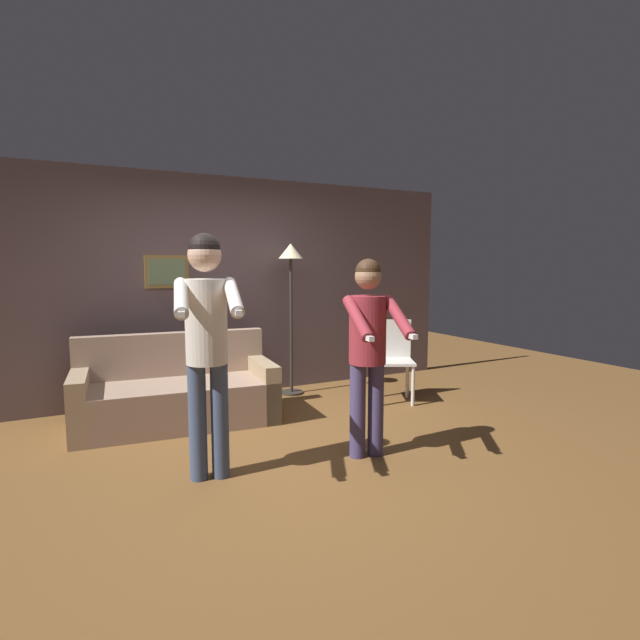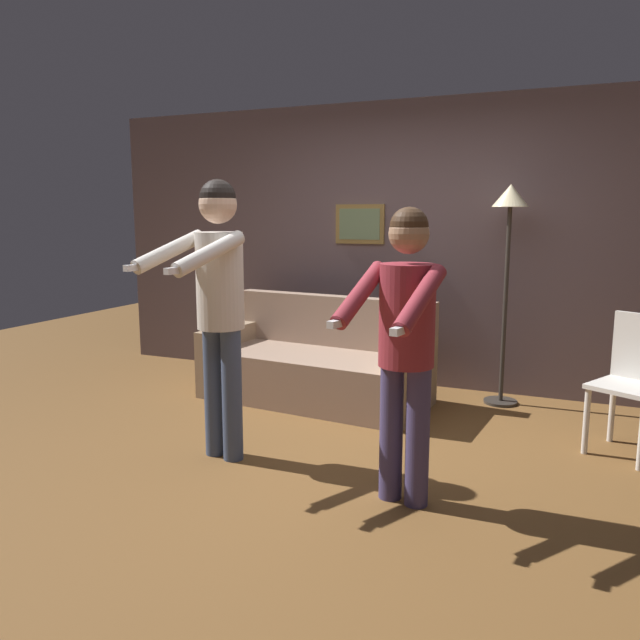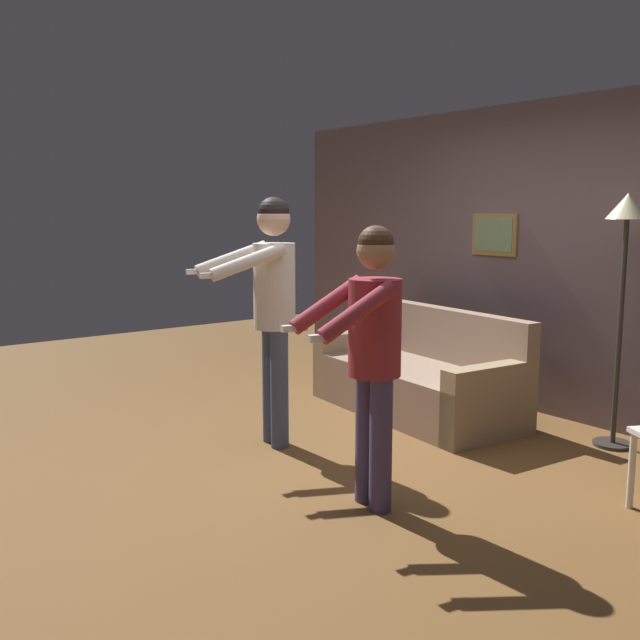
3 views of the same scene
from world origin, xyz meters
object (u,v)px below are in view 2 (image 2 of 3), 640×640
at_px(person_standing_left, 218,291).
at_px(dining_chair_distant, 636,376).
at_px(couch, 317,368).
at_px(person_standing_right, 405,331).
at_px(torchiere_lamp, 509,228).

bearing_deg(person_standing_left, dining_chair_distant, 25.04).
xyz_separation_m(couch, person_standing_right, (1.21, -1.61, 0.69)).
distance_m(couch, torchiere_lamp, 1.97).
distance_m(couch, dining_chair_distant, 2.46).
xyz_separation_m(couch, person_standing_left, (-0.06, -1.45, 0.83)).
relative_size(couch, torchiere_lamp, 1.08).
bearing_deg(dining_chair_distant, person_standing_left, -154.96).
relative_size(torchiere_lamp, person_standing_right, 1.12).
bearing_deg(person_standing_right, couch, 126.84).
distance_m(person_standing_left, person_standing_right, 1.28).
height_order(torchiere_lamp, person_standing_left, torchiere_lamp).
height_order(couch, dining_chair_distant, dining_chair_distant).
bearing_deg(torchiere_lamp, dining_chair_distant, -40.19).
height_order(couch, torchiere_lamp, torchiere_lamp).
xyz_separation_m(person_standing_left, dining_chair_distant, (2.48, 1.16, -0.58)).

